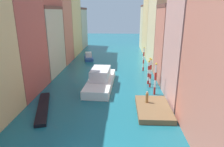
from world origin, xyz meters
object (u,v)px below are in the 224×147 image
mooring_pole_0 (155,79)px  mooring_pole_1 (151,73)px  motorboat_0 (89,57)px  vaporetto_white (101,80)px  waterfront_dock (153,109)px  mooring_pole_4 (144,59)px  mooring_pole_3 (150,68)px  mooring_pole_2 (149,72)px  person_on_dock (147,97)px  gondola_black (43,108)px

mooring_pole_0 → mooring_pole_1: (-0.28, 2.97, -0.03)m
mooring_pole_0 → motorboat_0: 26.29m
vaporetto_white → motorboat_0: (-5.10, 19.27, -0.46)m
waterfront_dock → mooring_pole_4: (0.56, 17.79, 2.25)m
waterfront_dock → mooring_pole_3: 12.40m
mooring_pole_0 → motorboat_0: bearing=121.1°
mooring_pole_0 → mooring_pole_2: size_ratio=1.16×
person_on_dock → gondola_black: size_ratio=0.17×
person_on_dock → mooring_pole_1: size_ratio=0.32×
waterfront_dock → person_on_dock: bearing=122.6°
person_on_dock → motorboat_0: (-11.87, 26.68, -0.74)m
mooring_pole_4 → mooring_pole_2: bearing=-89.7°
mooring_pole_4 → motorboat_0: mooring_pole_4 is taller
person_on_dock → mooring_pole_4: 16.77m
mooring_pole_1 → gondola_black: 17.13m
mooring_pole_2 → waterfront_dock: bearing=-93.5°
person_on_dock → mooring_pole_1: mooring_pole_1 is taller
waterfront_dock → person_on_dock: (-0.71, 1.11, 1.04)m
vaporetto_white → mooring_pole_3: bearing=23.3°
person_on_dock → mooring_pole_4: size_ratio=0.30×
waterfront_dock → mooring_pole_2: bearing=86.5°
mooring_pole_1 → mooring_pole_3: (0.42, 3.91, -0.36)m
mooring_pole_3 → vaporetto_white: 9.41m
vaporetto_white → gondola_black: 10.88m
vaporetto_white → mooring_pole_0: bearing=-20.7°
mooring_pole_2 → mooring_pole_3: 2.42m
mooring_pole_2 → motorboat_0: 22.32m
mooring_pole_4 → gondola_black: 23.22m
waterfront_dock → mooring_pole_3: size_ratio=1.62×
motorboat_0 → person_on_dock: bearing=-66.0°
gondola_black → mooring_pole_0: bearing=19.9°
motorboat_0 → mooring_pole_0: bearing=-58.9°
gondola_black → motorboat_0: (1.47, 27.89, 0.42)m
gondola_black → person_on_dock: bearing=5.2°
mooring_pole_3 → mooring_pole_0: bearing=-91.2°
mooring_pole_3 → gondola_black: (-15.16, -12.32, -1.90)m
mooring_pole_4 → gondola_black: size_ratio=0.57×
person_on_dock → mooring_pole_0: mooring_pole_0 is taller
motorboat_0 → mooring_pole_1: bearing=-55.7°
mooring_pole_1 → mooring_pole_3: size_ratio=1.18×
waterfront_dock → vaporetto_white: size_ratio=0.55×
mooring_pole_2 → mooring_pole_1: bearing=-86.9°
mooring_pole_0 → mooring_pole_1: bearing=95.4°
mooring_pole_0 → mooring_pole_1: 2.99m
mooring_pole_1 → gondola_black: (-14.74, -8.42, -2.27)m
waterfront_dock → mooring_pole_4: mooring_pole_4 is taller
gondola_black → motorboat_0: bearing=87.0°
vaporetto_white → mooring_pole_2: bearing=9.3°
mooring_pole_0 → vaporetto_white: bearing=159.3°
mooring_pole_0 → mooring_pole_1: mooring_pole_0 is taller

